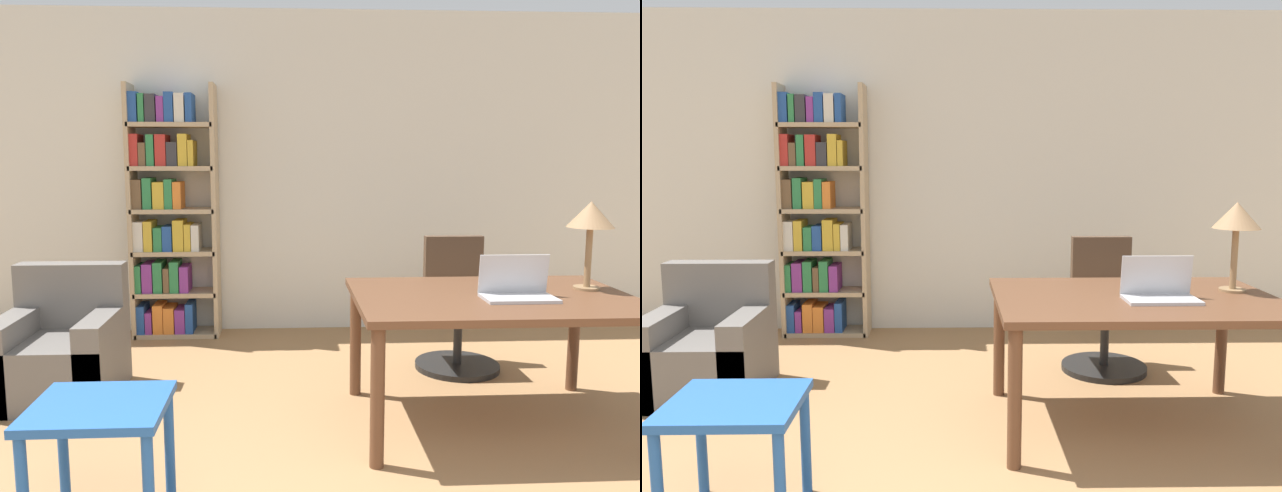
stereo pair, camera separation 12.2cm
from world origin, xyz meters
The scene contains 8 objects.
wall_back centered at (0.00, 4.53, 1.35)m, with size 8.00×0.06×2.70m.
desk centered at (0.87, 2.46, 0.65)m, with size 1.52×1.06×0.74m.
laptop centered at (0.97, 2.37, 0.79)m, with size 0.38×0.22×0.23m.
table_lamp centered at (1.45, 2.58, 1.15)m, with size 0.26×0.26×0.50m.
office_chair centered at (0.94, 3.43, 0.39)m, with size 0.59×0.59×0.93m.
side_table_blue centered at (-1.01, 1.57, 0.43)m, with size 0.53×0.49×0.52m.
armchair centered at (-1.67, 3.02, 0.27)m, with size 0.69×0.70×0.80m.
bookshelf centered at (-1.24, 4.34, 1.00)m, with size 0.71×0.28×2.07m.
Camera 1 is at (-0.26, -0.84, 1.49)m, focal length 35.00 mm.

